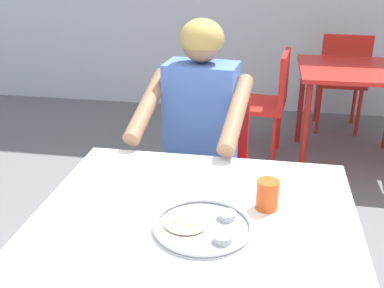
{
  "coord_description": "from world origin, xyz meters",
  "views": [
    {
      "loc": [
        0.16,
        -1.13,
        1.55
      ],
      "look_at": [
        -0.09,
        0.35,
        0.89
      ],
      "focal_mm": 42.6,
      "sensor_mm": 36.0,
      "label": 1
    }
  ],
  "objects_px": {
    "table_background_red": "(357,81)",
    "chair_red_left": "(268,98)",
    "table_foreground": "(194,237)",
    "chair_red_far": "(342,76)",
    "chair_foreground": "(206,159)",
    "diner_foreground": "(196,130)",
    "drinking_cup": "(267,194)",
    "thali_tray": "(202,226)"
  },
  "relations": [
    {
      "from": "diner_foreground",
      "to": "chair_red_left",
      "type": "distance_m",
      "value": 1.43
    },
    {
      "from": "drinking_cup",
      "to": "table_background_red",
      "type": "bearing_deg",
      "value": 73.35
    },
    {
      "from": "chair_foreground",
      "to": "diner_foreground",
      "type": "relative_size",
      "value": 0.66
    },
    {
      "from": "drinking_cup",
      "to": "diner_foreground",
      "type": "relative_size",
      "value": 0.08
    },
    {
      "from": "table_foreground",
      "to": "chair_red_far",
      "type": "distance_m",
      "value": 2.9
    },
    {
      "from": "chair_red_far",
      "to": "table_foreground",
      "type": "bearing_deg",
      "value": -106.65
    },
    {
      "from": "table_background_red",
      "to": "chair_foreground",
      "type": "bearing_deg",
      "value": -128.61
    },
    {
      "from": "table_background_red",
      "to": "table_foreground",
      "type": "bearing_deg",
      "value": -111.34
    },
    {
      "from": "table_background_red",
      "to": "drinking_cup",
      "type": "bearing_deg",
      "value": -106.65
    },
    {
      "from": "thali_tray",
      "to": "diner_foreground",
      "type": "distance_m",
      "value": 0.82
    },
    {
      "from": "thali_tray",
      "to": "chair_red_left",
      "type": "relative_size",
      "value": 0.37
    },
    {
      "from": "drinking_cup",
      "to": "chair_red_left",
      "type": "distance_m",
      "value": 2.05
    },
    {
      "from": "chair_foreground",
      "to": "diner_foreground",
      "type": "height_order",
      "value": "diner_foreground"
    },
    {
      "from": "table_foreground",
      "to": "diner_foreground",
      "type": "bearing_deg",
      "value": 98.75
    },
    {
      "from": "chair_foreground",
      "to": "diner_foreground",
      "type": "xyz_separation_m",
      "value": [
        -0.02,
        -0.22,
        0.25
      ]
    },
    {
      "from": "chair_foreground",
      "to": "chair_red_left",
      "type": "bearing_deg",
      "value": 75.08
    },
    {
      "from": "table_foreground",
      "to": "table_background_red",
      "type": "distance_m",
      "value": 2.31
    },
    {
      "from": "table_foreground",
      "to": "drinking_cup",
      "type": "distance_m",
      "value": 0.28
    },
    {
      "from": "table_foreground",
      "to": "thali_tray",
      "type": "relative_size",
      "value": 3.37
    },
    {
      "from": "diner_foreground",
      "to": "chair_foreground",
      "type": "bearing_deg",
      "value": 85.3
    },
    {
      "from": "thali_tray",
      "to": "drinking_cup",
      "type": "relative_size",
      "value": 3.04
    },
    {
      "from": "table_foreground",
      "to": "diner_foreground",
      "type": "relative_size",
      "value": 0.84
    },
    {
      "from": "thali_tray",
      "to": "diner_foreground",
      "type": "bearing_deg",
      "value": 100.6
    },
    {
      "from": "table_foreground",
      "to": "chair_red_far",
      "type": "xyz_separation_m",
      "value": [
        0.83,
        2.77,
        -0.16
      ]
    },
    {
      "from": "table_foreground",
      "to": "chair_red_far",
      "type": "height_order",
      "value": "chair_red_far"
    },
    {
      "from": "chair_red_left",
      "to": "chair_red_far",
      "type": "height_order",
      "value": "chair_red_far"
    },
    {
      "from": "drinking_cup",
      "to": "table_background_red",
      "type": "distance_m",
      "value": 2.14
    },
    {
      "from": "drinking_cup",
      "to": "chair_foreground",
      "type": "xyz_separation_m",
      "value": [
        -0.33,
        0.87,
        -0.31
      ]
    },
    {
      "from": "chair_red_left",
      "to": "chair_red_far",
      "type": "xyz_separation_m",
      "value": [
        0.62,
        0.65,
        0.03
      ]
    },
    {
      "from": "table_foreground",
      "to": "diner_foreground",
      "type": "xyz_separation_m",
      "value": [
        -0.12,
        0.76,
        0.07
      ]
    },
    {
      "from": "table_foreground",
      "to": "chair_red_far",
      "type": "bearing_deg",
      "value": 73.35
    },
    {
      "from": "chair_foreground",
      "to": "chair_red_far",
      "type": "distance_m",
      "value": 2.03
    },
    {
      "from": "table_foreground",
      "to": "thali_tray",
      "type": "height_order",
      "value": "thali_tray"
    },
    {
      "from": "table_foreground",
      "to": "thali_tray",
      "type": "bearing_deg",
      "value": -56.41
    },
    {
      "from": "table_background_red",
      "to": "chair_red_far",
      "type": "height_order",
      "value": "chair_red_far"
    },
    {
      "from": "chair_foreground",
      "to": "table_background_red",
      "type": "height_order",
      "value": "chair_foreground"
    },
    {
      "from": "chair_red_far",
      "to": "chair_red_left",
      "type": "bearing_deg",
      "value": -133.83
    },
    {
      "from": "drinking_cup",
      "to": "chair_red_left",
      "type": "height_order",
      "value": "drinking_cup"
    },
    {
      "from": "diner_foreground",
      "to": "chair_red_far",
      "type": "relative_size",
      "value": 1.42
    },
    {
      "from": "table_background_red",
      "to": "chair_red_left",
      "type": "distance_m",
      "value": 0.65
    },
    {
      "from": "drinking_cup",
      "to": "diner_foreground",
      "type": "height_order",
      "value": "diner_foreground"
    },
    {
      "from": "thali_tray",
      "to": "diner_foreground",
      "type": "height_order",
      "value": "diner_foreground"
    }
  ]
}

